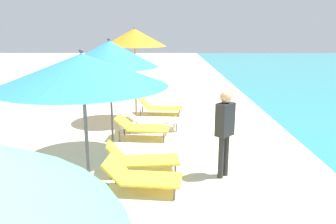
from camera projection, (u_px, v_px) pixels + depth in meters
The scene contains 10 objects.
umbrella_second at pixel (83, 70), 4.32m from camera, with size 2.26×2.26×2.63m.
lounger_second_shoreside at pixel (142, 176), 5.98m from camera, with size 1.44×0.76×0.61m.
umbrella_third at pixel (110, 54), 7.22m from camera, with size 2.13×2.13×2.68m.
lounger_third_shoreside at pixel (142, 127), 8.86m from camera, with size 1.47×0.78×0.61m.
lounger_third_inland at pixel (142, 158), 6.75m from camera, with size 1.50×0.74×0.67m.
umbrella_farthest at pixel (136, 38), 9.98m from camera, with size 1.94×1.94×2.94m.
lounger_farthest_shoreside at pixel (160, 106), 11.42m from camera, with size 1.53×0.69×0.65m.
lounger_farthest_inland at pixel (151, 120), 9.57m from camera, with size 1.63×0.74×0.64m.
person_walking_near at pixel (226, 125), 6.39m from camera, with size 0.41×0.41×1.74m.
beach_ball at pixel (229, 96), 13.65m from camera, with size 0.38×0.38×0.38m, color yellow.
Camera 1 is at (1.03, -0.90, 2.87)m, focal length 35.49 mm.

